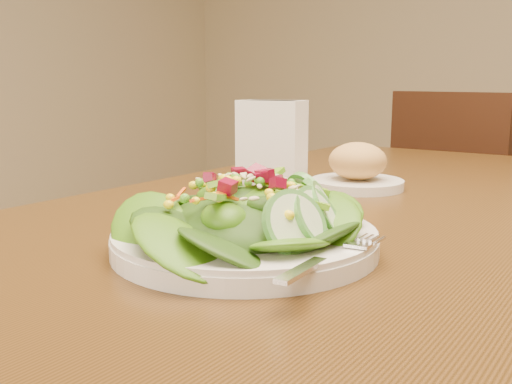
# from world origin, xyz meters

# --- Properties ---
(dining_table) EXTENTS (0.90, 1.40, 0.75)m
(dining_table) POSITION_xyz_m (0.00, 0.00, 0.65)
(dining_table) COLOR #462B11
(dining_table) RESTS_ON ground_plane
(chair_far) EXTENTS (0.52, 0.52, 0.90)m
(chair_far) POSITION_xyz_m (-0.18, 1.02, 0.47)
(chair_far) COLOR black
(chair_far) RESTS_ON ground_plane
(salad_plate) EXTENTS (0.28, 0.28, 0.08)m
(salad_plate) POSITION_xyz_m (-0.05, -0.30, 0.78)
(salad_plate) COLOR silver
(salad_plate) RESTS_ON dining_table
(bread_plate) EXTENTS (0.15, 0.15, 0.08)m
(bread_plate) POSITION_xyz_m (-0.12, 0.09, 0.78)
(bread_plate) COLOR silver
(bread_plate) RESTS_ON dining_table
(napkin_holder) EXTENTS (0.12, 0.08, 0.14)m
(napkin_holder) POSITION_xyz_m (-0.26, 0.05, 0.83)
(napkin_holder) COLOR white
(napkin_holder) RESTS_ON dining_table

